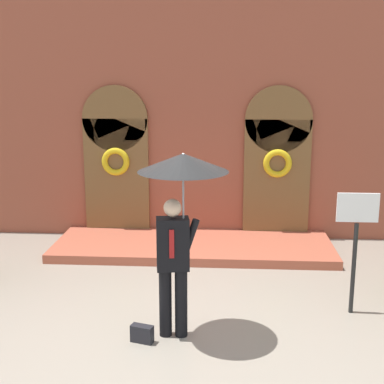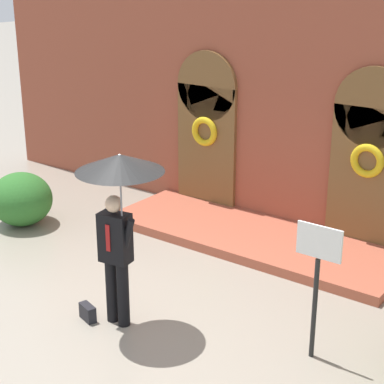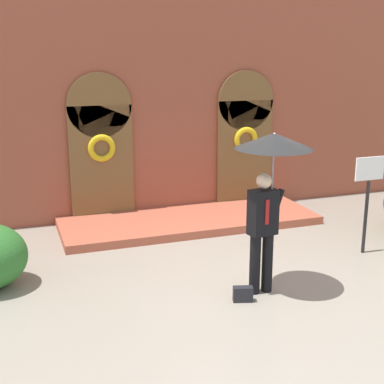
% 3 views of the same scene
% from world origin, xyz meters
% --- Properties ---
extents(ground_plane, '(80.00, 80.00, 0.00)m').
position_xyz_m(ground_plane, '(0.00, 0.00, 0.00)').
color(ground_plane, gray).
extents(building_facade, '(14.00, 2.30, 5.60)m').
position_xyz_m(building_facade, '(-0.00, 4.15, 2.68)').
color(building_facade, brown).
rests_on(building_facade, ground).
extents(person_with_umbrella, '(1.10, 1.10, 2.36)m').
position_xyz_m(person_with_umbrella, '(0.05, -0.28, 1.91)').
color(person_with_umbrella, black).
rests_on(person_with_umbrella, ground).
extents(handbag, '(0.30, 0.20, 0.22)m').
position_xyz_m(handbag, '(-0.42, -0.48, 0.11)').
color(handbag, black).
rests_on(handbag, ground).
extents(sign_post, '(0.56, 0.06, 1.72)m').
position_xyz_m(sign_post, '(2.37, 0.55, 1.16)').
color(sign_post, black).
rests_on(sign_post, ground).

